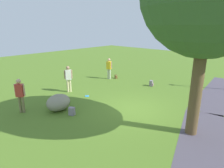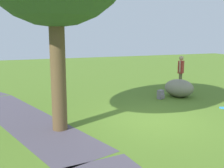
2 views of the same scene
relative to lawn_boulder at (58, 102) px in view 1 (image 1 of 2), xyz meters
name	(u,v)px [view 1 (image 1 of 2)]	position (x,y,z in m)	size (l,w,h in m)	color
ground_plane	(136,109)	(-2.71, 2.93, -0.41)	(48.00, 48.00, 0.00)	#507425
footpath_segment_near	(218,92)	(-8.73, 5.24, -0.40)	(8.14, 2.61, 0.01)	#4D4753
footpath_segment_mid	(202,160)	(-0.94, 6.89, -0.40)	(8.15, 4.06, 0.01)	#4D4753
lawn_boulder	(58,102)	(0.00, 0.00, 0.00)	(1.72, 1.61, 0.81)	gray
woman_with_handbag	(109,67)	(-6.20, -2.28, 0.57)	(0.31, 0.51, 1.68)	beige
man_near_boulder	(20,93)	(1.42, -1.07, 0.61)	(0.42, 0.43, 1.74)	olive
passerby_on_path	(68,77)	(-2.05, -1.96, 0.60)	(0.45, 0.39, 1.73)	beige
handbag_on_grass	(116,77)	(-6.69, -1.95, -0.27)	(0.36, 0.36, 0.31)	brown
backpack_by_boulder	(72,111)	(-0.09, 1.02, -0.21)	(0.33, 0.33, 0.40)	gray
spare_backpack_on_lawn	(151,83)	(-6.82, 1.32, -0.21)	(0.32, 0.31, 0.40)	gray
frisbee_on_grass	(87,96)	(-2.30, -0.46, -0.40)	(0.28, 0.28, 0.02)	#3096D8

